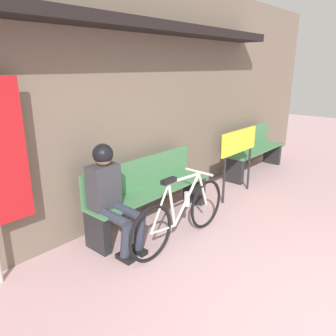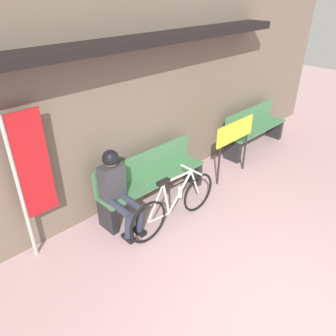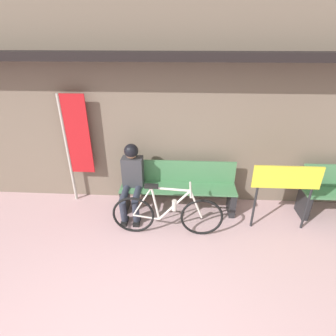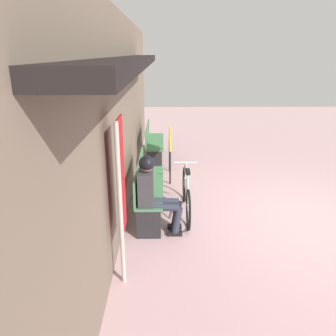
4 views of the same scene
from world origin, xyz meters
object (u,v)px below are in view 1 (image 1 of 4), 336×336
Objects in this scene: person_seated at (110,190)px; park_bench_far at (253,151)px; signboard at (239,146)px; bicycle at (181,214)px; park_bench_near at (150,192)px.

person_seated is 0.71× the size of park_bench_far.
person_seated reaches higher than signboard.
park_bench_far reaches higher than bicycle.
signboard reaches higher than park_bench_far.
park_bench_near is 1.78× the size of signboard.
bicycle is (-0.14, -0.66, -0.06)m from park_bench_near.
person_seated is (-0.61, 0.53, 0.34)m from bicycle.
park_bench_near is at bearing 165.49° from signboard.
person_seated is (-0.76, -0.13, 0.28)m from park_bench_near.
bicycle is 1.81m from signboard.
park_bench_near is 1.16× the size of bicycle.
person_seated is 2.37m from signboard.
park_bench_far is 1.58× the size of signboard.
park_bench_near is at bearing 9.41° from person_seated.
park_bench_far is at bearing 12.04° from bicycle.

